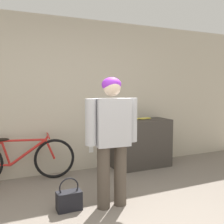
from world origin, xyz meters
TOP-DOWN VIEW (x-y plane):
  - wall_back at (0.00, 2.58)m, footprint 8.00×0.07m
  - side_shelf at (1.42, 2.28)m, footprint 1.05×0.49m
  - person at (0.27, 1.03)m, footprint 0.67×0.26m
  - bicycle at (-0.68, 2.38)m, footprint 1.69×0.46m
  - banana at (1.46, 2.29)m, footprint 0.34×0.09m
  - handbag at (-0.23, 1.15)m, footprint 0.29×0.16m

SIDE VIEW (x-z plane):
  - handbag at x=-0.23m, z-range -0.07..0.32m
  - bicycle at x=-0.68m, z-range -0.01..0.69m
  - side_shelf at x=1.42m, z-range 0.00..0.86m
  - banana at x=1.46m, z-range 0.86..0.90m
  - person at x=0.27m, z-range 0.13..1.69m
  - wall_back at x=0.00m, z-range 0.00..2.60m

